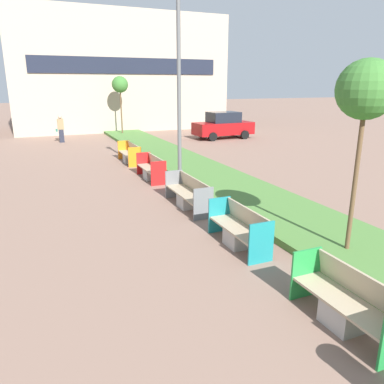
# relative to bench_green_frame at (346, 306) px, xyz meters

# --- Properties ---
(planter_grass_strip) EXTENTS (2.80, 120.00, 0.18)m
(planter_grass_strip) POSITION_rel_bench_green_frame_xyz_m (2.26, 5.17, -0.27)
(planter_grass_strip) COLOR #4C7A38
(planter_grass_strip) RESTS_ON ground
(building_backdrop) EXTENTS (17.29, 8.09, 9.27)m
(building_backdrop) POSITION_rel_bench_green_frame_xyz_m (3.06, 30.08, 4.27)
(building_backdrop) COLOR tan
(building_backdrop) RESTS_ON ground
(bench_green_frame) EXTENTS (0.65, 1.94, 0.94)m
(bench_green_frame) POSITION_rel_bench_green_frame_xyz_m (0.00, 0.00, 0.00)
(bench_green_frame) COLOR #ADA8A0
(bench_green_frame) RESTS_ON ground
(bench_teal_frame) EXTENTS (0.65, 2.01, 0.94)m
(bench_teal_frame) POSITION_rel_bench_green_frame_xyz_m (0.00, 3.38, 0.00)
(bench_teal_frame) COLOR #ADA8A0
(bench_teal_frame) RESTS_ON ground
(bench_grey_frame) EXTENTS (0.65, 2.44, 0.94)m
(bench_grey_frame) POSITION_rel_bench_green_frame_xyz_m (0.01, 6.57, 0.01)
(bench_grey_frame) COLOR #ADA8A0
(bench_grey_frame) RESTS_ON ground
(bench_red_frame) EXTENTS (0.65, 2.12, 0.94)m
(bench_red_frame) POSITION_rel_bench_green_frame_xyz_m (0.00, 10.49, 0.01)
(bench_red_frame) COLOR #ADA8A0
(bench_red_frame) RESTS_ON ground
(bench_orange_frame) EXTENTS (0.65, 2.25, 0.94)m
(bench_orange_frame) POSITION_rel_bench_green_frame_xyz_m (0.00, 14.14, 0.01)
(bench_orange_frame) COLOR #ADA8A0
(bench_orange_frame) RESTS_ON ground
(street_lamp_post) EXTENTS (0.24, 0.44, 8.03)m
(street_lamp_post) POSITION_rel_bench_green_frame_xyz_m (0.61, 8.90, 4.04)
(street_lamp_post) COLOR #56595B
(street_lamp_post) RESTS_ON ground
(sapling_tree_near) EXTENTS (1.22, 1.22, 4.26)m
(sapling_tree_near) POSITION_rel_bench_green_frame_xyz_m (1.97, 1.95, 3.25)
(sapling_tree_near) COLOR brown
(sapling_tree_near) RESTS_ON ground
(sapling_tree_far) EXTENTS (1.18, 1.18, 4.31)m
(sapling_tree_far) POSITION_rel_bench_green_frame_xyz_m (1.97, 24.46, 3.31)
(sapling_tree_far) COLOR brown
(sapling_tree_far) RESTS_ON ground
(pedestrian_walking) EXTENTS (0.53, 0.24, 1.79)m
(pedestrian_walking) POSITION_rel_bench_green_frame_xyz_m (-2.56, 22.48, 0.55)
(pedestrian_walking) COLOR #232633
(pedestrian_walking) RESTS_ON ground
(parked_car_distant) EXTENTS (4.26, 2.00, 1.86)m
(parked_car_distant) POSITION_rel_bench_green_frame_xyz_m (8.22, 19.96, 0.55)
(parked_car_distant) COLOR maroon
(parked_car_distant) RESTS_ON ground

